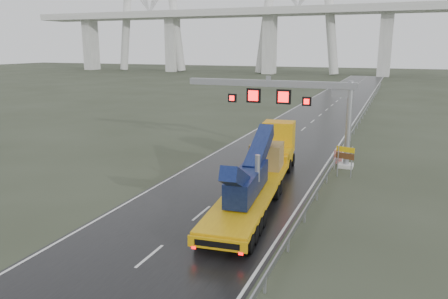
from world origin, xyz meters
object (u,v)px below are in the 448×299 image
at_px(exit_sign_pair, 345,156).
at_px(striped_barrier, 339,157).
at_px(heavy_haul_truck, 263,165).
at_px(sign_gantry, 292,98).

relative_size(exit_sign_pair, striped_barrier, 2.04).
distance_m(heavy_haul_truck, exit_sign_pair, 7.13).
height_order(heavy_haul_truck, striped_barrier, heavy_haul_truck).
bearing_deg(heavy_haul_truck, sign_gantry, 83.94).
bearing_deg(sign_gantry, striped_barrier, 14.76).
distance_m(sign_gantry, heavy_haul_truck, 8.89).
distance_m(exit_sign_pair, striped_barrier, 4.28).
distance_m(sign_gantry, exit_sign_pair, 6.99).
xyz_separation_m(sign_gantry, exit_sign_pair, (5.00, -2.96, -3.89)).
xyz_separation_m(heavy_haul_truck, exit_sign_pair, (5.03, 5.05, -0.03)).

